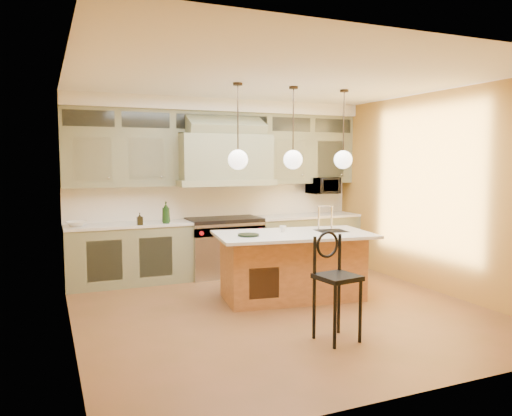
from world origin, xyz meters
name	(u,v)px	position (x,y,z in m)	size (l,w,h in m)	color
floor	(280,310)	(0.00, 0.00, 0.00)	(5.00, 5.00, 0.00)	brown
ceiling	(281,79)	(0.00, 0.00, 2.90)	(5.00, 5.00, 0.00)	white
wall_back	(217,187)	(0.00, 2.50, 1.45)	(5.00, 5.00, 0.00)	#AF7D30
wall_front	(419,219)	(0.00, -2.50, 1.45)	(5.00, 5.00, 0.00)	#AF7D30
wall_left	(68,204)	(-2.50, 0.00, 1.45)	(5.00, 5.00, 0.00)	#AF7D30
wall_right	(436,192)	(2.50, 0.00, 1.45)	(5.00, 5.00, 0.00)	#AF7D30
back_cabinetry	(222,189)	(0.00, 2.23, 1.43)	(5.00, 0.77, 2.90)	gray
range	(224,246)	(0.00, 2.14, 0.49)	(1.20, 0.74, 0.96)	silver
kitchen_island	(293,264)	(0.40, 0.45, 0.47)	(2.25, 1.42, 1.35)	brown
counter_stool	(335,279)	(0.08, -1.17, 0.66)	(0.46, 0.46, 1.16)	black
microwave	(323,186)	(1.95, 2.25, 1.45)	(0.54, 0.37, 0.30)	black
oil_bottle_a	(166,213)	(-1.01, 1.97, 1.11)	(0.13, 0.13, 0.34)	#153414
oil_bottle_b	(140,219)	(-1.42, 1.92, 1.03)	(0.08, 0.09, 0.18)	black
fruit_bowl	(77,224)	(-2.30, 2.15, 0.98)	(0.30, 0.30, 0.07)	white
cup	(283,229)	(0.30, 0.54, 0.96)	(0.10, 0.10, 0.09)	white
pendant_left	(238,157)	(-0.40, 0.45, 1.95)	(0.26, 0.26, 1.11)	#2D2319
pendant_center	(293,158)	(0.40, 0.45, 1.95)	(0.26, 0.26, 1.11)	#2D2319
pendant_right	(343,158)	(1.20, 0.45, 1.95)	(0.26, 0.26, 1.11)	#2D2319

